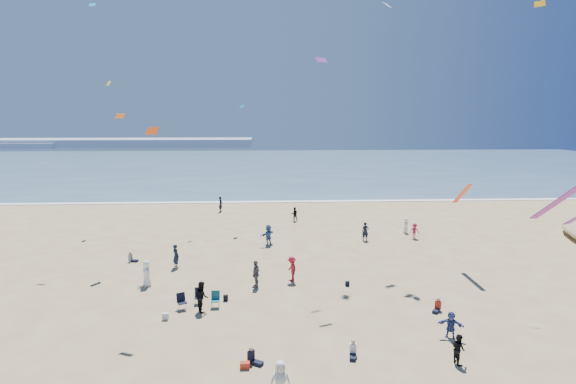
{
  "coord_description": "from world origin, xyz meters",
  "views": [
    {
      "loc": [
        0.77,
        -16.55,
        11.59
      ],
      "look_at": [
        2.0,
        8.0,
        7.53
      ],
      "focal_mm": 28.0,
      "sensor_mm": 36.0,
      "label": 1
    }
  ],
  "objects": [
    {
      "name": "black_backpack",
      "position": [
        -1.86,
        10.89,
        0.19
      ],
      "size": [
        0.3,
        0.22,
        0.38
      ],
      "primitive_type": "cube",
      "color": "black",
      "rests_on": "ground"
    },
    {
      "name": "seated_group",
      "position": [
        3.1,
        6.36,
        0.42
      ],
      "size": [
        22.43,
        23.51,
        0.84
      ],
      "color": "silver",
      "rests_on": "ground"
    },
    {
      "name": "navy_bag",
      "position": [
        6.4,
        13.04,
        0.17
      ],
      "size": [
        0.28,
        0.18,
        0.34
      ],
      "primitive_type": "cube",
      "color": "black",
      "rests_on": "ground"
    },
    {
      "name": "chair_cluster",
      "position": [
        -3.43,
        10.0,
        0.5
      ],
      "size": [
        2.72,
        1.52,
        1.0
      ],
      "color": "black",
      "rests_on": "ground"
    },
    {
      "name": "surf_line",
      "position": [
        0.0,
        45.0,
        0.04
      ],
      "size": [
        220.0,
        1.2,
        0.08
      ],
      "primitive_type": "cube",
      "color": "white",
      "rests_on": "ground"
    },
    {
      "name": "standing_flyers",
      "position": [
        2.54,
        17.03,
        0.88
      ],
      "size": [
        23.68,
        39.29,
        1.92
      ],
      "color": "#A61722",
      "rests_on": "ground"
    },
    {
      "name": "white_tote",
      "position": [
        -5.12,
        8.32,
        0.2
      ],
      "size": [
        0.35,
        0.2,
        0.4
      ],
      "primitive_type": "cube",
      "color": "silver",
      "rests_on": "ground"
    },
    {
      "name": "ocean",
      "position": [
        0.0,
        95.0,
        0.03
      ],
      "size": [
        220.0,
        100.0,
        0.06
      ],
      "primitive_type": "cube",
      "color": "#476B84",
      "rests_on": "ground"
    },
    {
      "name": "cooler",
      "position": [
        -0.28,
        2.93,
        0.15
      ],
      "size": [
        0.45,
        0.3,
        0.3
      ],
      "primitive_type": "cube",
      "color": "#B42C19",
      "rests_on": "ground"
    },
    {
      "name": "headland_far",
      "position": [
        -60.0,
        170.0,
        1.6
      ],
      "size": [
        110.0,
        20.0,
        3.2
      ],
      "primitive_type": "cube",
      "color": "#7A8EA8",
      "rests_on": "ground"
    },
    {
      "name": "kites_aloft",
      "position": [
        8.84,
        13.51,
        13.71
      ],
      "size": [
        44.61,
        42.22,
        29.84
      ],
      "color": "yellow",
      "rests_on": "ground"
    },
    {
      "name": "headland_near",
      "position": [
        -100.0,
        165.0,
        1.0
      ],
      "size": [
        40.0,
        14.0,
        2.0
      ],
      "primitive_type": "cube",
      "color": "#7A8EA8",
      "rests_on": "ground"
    }
  ]
}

